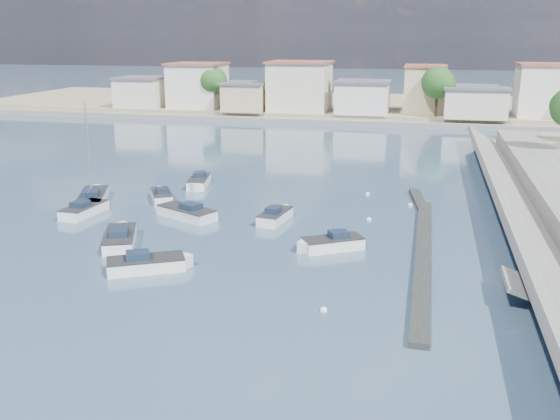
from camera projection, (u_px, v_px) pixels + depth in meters
name	position (u px, v px, depth m)	size (l,w,h in m)	color
ground	(364.00, 164.00, 70.91)	(400.00, 400.00, 0.00)	#324B64
breakwater	(422.00, 242.00, 43.76)	(2.00, 31.02, 0.35)	black
far_shore_land	(392.00, 107.00, 119.42)	(160.00, 40.00, 1.40)	gray
far_shore_quay	(384.00, 123.00, 99.83)	(160.00, 2.50, 0.80)	slate
far_town	(454.00, 93.00, 101.78)	(113.01, 12.80, 8.35)	beige
shore_trees	(440.00, 89.00, 93.70)	(74.56, 38.32, 7.92)	#38281E
motorboat_a	(120.00, 238.00, 43.89)	(3.81, 5.63, 1.48)	white
motorboat_b	(276.00, 216.00, 49.10)	(2.19, 4.54, 1.48)	white
motorboat_c	(184.00, 213.00, 50.10)	(5.61, 4.12, 1.48)	white
motorboat_d	(329.00, 244.00, 42.53)	(4.43, 3.62, 1.48)	white
motorboat_e	(86.00, 210.00, 50.91)	(2.23, 5.13, 1.48)	white
motorboat_f	(161.00, 196.00, 55.20)	(3.30, 4.23, 1.48)	white
motorboat_g	(199.00, 183.00, 60.20)	(2.50, 5.05, 1.48)	white
motorboat_h	(150.00, 264.00, 38.85)	(5.12, 3.89, 1.48)	white
sailboat	(93.00, 197.00, 54.65)	(4.25, 6.76, 9.00)	white
mooring_buoys	(400.00, 238.00, 44.91)	(11.58, 25.98, 0.41)	white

